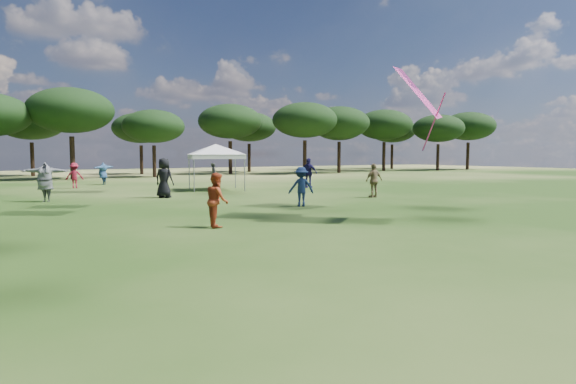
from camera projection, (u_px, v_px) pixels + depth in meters
tree_line at (55, 116)px, 42.05m from camera, size 108.78×17.63×7.77m
tent_right at (216, 146)px, 27.89m from camera, size 5.86×5.86×2.97m
festival_crowd at (76, 182)px, 21.75m from camera, size 29.15×23.16×1.93m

